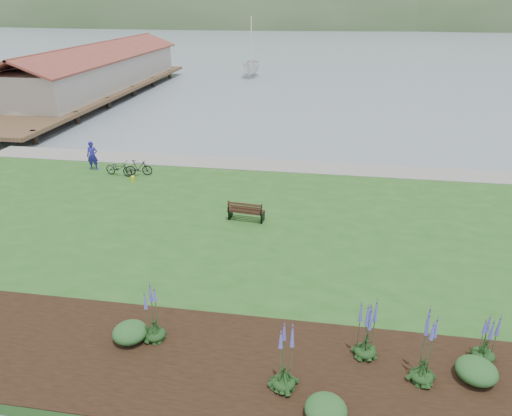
{
  "coord_description": "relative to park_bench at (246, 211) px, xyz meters",
  "views": [
    {
      "loc": [
        4.42,
        -19.21,
        9.69
      ],
      "look_at": [
        1.58,
        -1.29,
        1.3
      ],
      "focal_mm": 32.0,
      "sensor_mm": 36.0,
      "label": 1
    }
  ],
  "objects": [
    {
      "name": "ground",
      "position": [
        -1.03,
        0.8,
        -0.89
      ],
      "size": [
        600.0,
        600.0,
        0.0
      ],
      "primitive_type": "plane",
      "color": "slate",
      "rests_on": "ground"
    },
    {
      "name": "shrub_1",
      "position": [
        3.81,
        -10.35,
        -0.19
      ],
      "size": [
        1.03,
        1.03,
        0.52
      ],
      "primitive_type": "ellipsoid",
      "color": "#1E4C21",
      "rests_on": "garden_bed"
    },
    {
      "name": "shoreline_path",
      "position": [
        -1.03,
        7.7,
        -0.48
      ],
      "size": [
        34.0,
        2.2,
        0.03
      ],
      "primitive_type": "cube",
      "color": "gray",
      "rests_on": "lawn"
    },
    {
      "name": "pier_pavilion",
      "position": [
        -21.03,
        28.32,
        1.75
      ],
      "size": [
        8.0,
        36.0,
        5.4
      ],
      "color": "#4C3826",
      "rests_on": "ground"
    },
    {
      "name": "park_bench",
      "position": [
        0.0,
        0.0,
        0.0
      ],
      "size": [
        1.65,
        0.82,
        0.99
      ],
      "rotation": [
        0.0,
        0.0,
        -0.11
      ],
      "color": "#311C13",
      "rests_on": "lawn"
    },
    {
      "name": "shrub_0",
      "position": [
        -1.97,
        -8.44,
        -0.19
      ],
      "size": [
        1.03,
        1.03,
        0.52
      ],
      "primitive_type": "ellipsoid",
      "color": "#1E4C21",
      "rests_on": "garden_bed"
    },
    {
      "name": "pannier",
      "position": [
        -7.07,
        3.89,
        -0.35
      ],
      "size": [
        0.23,
        0.3,
        0.29
      ],
      "primitive_type": "cube",
      "rotation": [
        0.0,
        0.0,
        0.21
      ],
      "color": "#C3C917",
      "rests_on": "lawn"
    },
    {
      "name": "echium_2",
      "position": [
        6.29,
        -8.75,
        0.52
      ],
      "size": [
        0.62,
        0.62,
        2.35
      ],
      "color": "black",
      "rests_on": "garden_bed"
    },
    {
      "name": "echium_3",
      "position": [
        8.14,
        -7.67,
        0.23
      ],
      "size": [
        0.62,
        0.62,
        1.74
      ],
      "color": "black",
      "rests_on": "garden_bed"
    },
    {
      "name": "shrub_2",
      "position": [
        7.73,
        -8.47,
        -0.18
      ],
      "size": [
        1.08,
        1.08,
        0.54
      ],
      "primitive_type": "ellipsoid",
      "color": "#1E4C21",
      "rests_on": "garden_bed"
    },
    {
      "name": "garden_bed",
      "position": [
        1.97,
        -9.0,
        -0.47
      ],
      "size": [
        24.0,
        4.4,
        0.04
      ],
      "primitive_type": "cube",
      "color": "black",
      "rests_on": "lawn"
    },
    {
      "name": "echium_1",
      "position": [
        4.87,
        -8.04,
        0.46
      ],
      "size": [
        0.62,
        0.62,
        2.14
      ],
      "color": "black",
      "rests_on": "garden_bed"
    },
    {
      "name": "echium_0",
      "position": [
        2.71,
        -9.56,
        0.43
      ],
      "size": [
        0.62,
        0.62,
        2.31
      ],
      "color": "black",
      "rests_on": "garden_bed"
    },
    {
      "name": "sailboat",
      "position": [
        -7.12,
        44.01,
        -0.89
      ],
      "size": [
        9.24,
        9.41,
        24.06
      ],
      "primitive_type": "imported",
      "rotation": [
        0.0,
        0.0,
        0.01
      ],
      "color": "silver",
      "rests_on": "ground"
    },
    {
      "name": "lawn",
      "position": [
        -1.03,
        -1.2,
        -0.69
      ],
      "size": [
        34.0,
        20.0,
        0.4
      ],
      "primitive_type": "cube",
      "color": "#23531D",
      "rests_on": "ground"
    },
    {
      "name": "echium_4",
      "position": [
        -1.25,
        -8.3,
        0.43
      ],
      "size": [
        0.62,
        0.62,
        2.3
      ],
      "color": "black",
      "rests_on": "garden_bed"
    },
    {
      "name": "bicycle_b",
      "position": [
        -7.08,
        4.81,
        -0.03
      ],
      "size": [
        0.76,
        1.59,
        0.92
      ],
      "primitive_type": "imported",
      "rotation": [
        0.0,
        0.0,
        1.78
      ],
      "color": "black",
      "rests_on": "lawn"
    },
    {
      "name": "person",
      "position": [
        -10.11,
        5.32,
        0.51
      ],
      "size": [
        0.82,
        0.65,
        2.01
      ],
      "primitive_type": "imported",
      "rotation": [
        0.0,
        0.0,
        0.23
      ],
      "color": "#252096",
      "rests_on": "lawn"
    },
    {
      "name": "bicycle_a",
      "position": [
        -8.2,
        4.63,
        -0.05
      ],
      "size": [
        0.85,
        1.77,
        0.89
      ],
      "primitive_type": "imported",
      "rotation": [
        0.0,
        0.0,
        1.42
      ],
      "color": "black",
      "rests_on": "lawn"
    },
    {
      "name": "far_hillside",
      "position": [
        18.97,
        170.8,
        -0.89
      ],
      "size": [
        580.0,
        80.0,
        38.0
      ],
      "primitive_type": null,
      "color": "#375630",
      "rests_on": "ground"
    }
  ]
}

